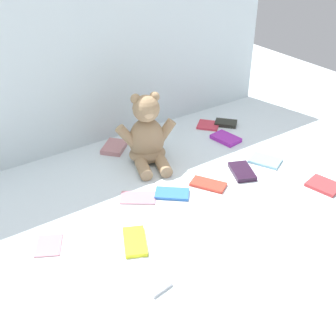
{
  "coord_description": "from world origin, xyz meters",
  "views": [
    {
      "loc": [
        -0.7,
        -1.15,
        0.91
      ],
      "look_at": [
        0.02,
        -0.1,
        0.1
      ],
      "focal_mm": 45.69,
      "sensor_mm": 36.0,
      "label": 1
    }
  ],
  "objects_px": {
    "book_case_3": "(138,197)",
    "book_case_12": "(49,245)",
    "book_case_0": "(208,184)",
    "book_case_5": "(324,185)",
    "teddy_bear": "(147,138)",
    "book_case_4": "(293,173)",
    "book_case_13": "(114,147)",
    "book_case_8": "(265,161)",
    "book_case_6": "(135,241)",
    "book_case_2": "(242,171)",
    "book_case_1": "(172,194)",
    "book_case_7": "(208,125)",
    "book_case_11": "(148,277)",
    "book_case_9": "(226,123)",
    "book_case_10": "(226,138)"
  },
  "relations": [
    {
      "from": "book_case_9",
      "to": "book_case_13",
      "type": "height_order",
      "value": "book_case_13"
    },
    {
      "from": "book_case_11",
      "to": "book_case_13",
      "type": "xyz_separation_m",
      "value": [
        0.28,
        0.71,
        0.0
      ]
    },
    {
      "from": "book_case_2",
      "to": "book_case_10",
      "type": "height_order",
      "value": "same"
    },
    {
      "from": "book_case_0",
      "to": "book_case_5",
      "type": "bearing_deg",
      "value": -66.57
    },
    {
      "from": "book_case_11",
      "to": "book_case_4",
      "type": "bearing_deg",
      "value": 2.13
    },
    {
      "from": "book_case_0",
      "to": "book_case_4",
      "type": "xyz_separation_m",
      "value": [
        0.32,
        -0.12,
        -0.0
      ]
    },
    {
      "from": "book_case_6",
      "to": "book_case_12",
      "type": "relative_size",
      "value": 1.35
    },
    {
      "from": "book_case_8",
      "to": "book_case_13",
      "type": "relative_size",
      "value": 1.01
    },
    {
      "from": "book_case_12",
      "to": "book_case_13",
      "type": "distance_m",
      "value": 0.62
    },
    {
      "from": "book_case_10",
      "to": "book_case_12",
      "type": "distance_m",
      "value": 0.92
    },
    {
      "from": "book_case_6",
      "to": "book_case_9",
      "type": "height_order",
      "value": "book_case_9"
    },
    {
      "from": "teddy_bear",
      "to": "book_case_12",
      "type": "relative_size",
      "value": 2.97
    },
    {
      "from": "book_case_8",
      "to": "book_case_11",
      "type": "bearing_deg",
      "value": 173.73
    },
    {
      "from": "book_case_3",
      "to": "book_case_2",
      "type": "bearing_deg",
      "value": -66.06
    },
    {
      "from": "book_case_1",
      "to": "book_case_2",
      "type": "distance_m",
      "value": 0.31
    },
    {
      "from": "book_case_3",
      "to": "book_case_10",
      "type": "relative_size",
      "value": 1.04
    },
    {
      "from": "teddy_bear",
      "to": "book_case_10",
      "type": "bearing_deg",
      "value": 11.32
    },
    {
      "from": "book_case_12",
      "to": "book_case_2",
      "type": "bearing_deg",
      "value": 26.33
    },
    {
      "from": "teddy_bear",
      "to": "book_case_2",
      "type": "height_order",
      "value": "teddy_bear"
    },
    {
      "from": "teddy_bear",
      "to": "book_case_2",
      "type": "distance_m",
      "value": 0.39
    },
    {
      "from": "book_case_9",
      "to": "book_case_13",
      "type": "bearing_deg",
      "value": -51.64
    },
    {
      "from": "book_case_6",
      "to": "book_case_9",
      "type": "relative_size",
      "value": 1.31
    },
    {
      "from": "teddy_bear",
      "to": "book_case_4",
      "type": "distance_m",
      "value": 0.59
    },
    {
      "from": "book_case_4",
      "to": "book_case_5",
      "type": "bearing_deg",
      "value": 163.05
    },
    {
      "from": "book_case_0",
      "to": "book_case_5",
      "type": "height_order",
      "value": "book_case_5"
    },
    {
      "from": "book_case_7",
      "to": "book_case_13",
      "type": "relative_size",
      "value": 0.81
    },
    {
      "from": "book_case_0",
      "to": "book_case_13",
      "type": "relative_size",
      "value": 1.07
    },
    {
      "from": "book_case_12",
      "to": "book_case_11",
      "type": "bearing_deg",
      "value": -29.2
    },
    {
      "from": "book_case_3",
      "to": "book_case_8",
      "type": "height_order",
      "value": "same"
    },
    {
      "from": "book_case_2",
      "to": "book_case_3",
      "type": "distance_m",
      "value": 0.43
    },
    {
      "from": "book_case_5",
      "to": "book_case_7",
      "type": "height_order",
      "value": "book_case_5"
    },
    {
      "from": "book_case_1",
      "to": "book_case_5",
      "type": "relative_size",
      "value": 1.08
    },
    {
      "from": "book_case_7",
      "to": "book_case_8",
      "type": "distance_m",
      "value": 0.38
    },
    {
      "from": "book_case_8",
      "to": "book_case_11",
      "type": "distance_m",
      "value": 0.78
    },
    {
      "from": "book_case_1",
      "to": "book_case_12",
      "type": "distance_m",
      "value": 0.47
    },
    {
      "from": "book_case_1",
      "to": "book_case_7",
      "type": "height_order",
      "value": "same"
    },
    {
      "from": "book_case_10",
      "to": "book_case_3",
      "type": "bearing_deg",
      "value": 7.75
    },
    {
      "from": "book_case_11",
      "to": "book_case_13",
      "type": "bearing_deg",
      "value": 60.21
    },
    {
      "from": "book_case_6",
      "to": "book_case_13",
      "type": "distance_m",
      "value": 0.6
    },
    {
      "from": "book_case_2",
      "to": "book_case_6",
      "type": "relative_size",
      "value": 0.98
    },
    {
      "from": "book_case_4",
      "to": "book_case_5",
      "type": "xyz_separation_m",
      "value": [
        0.02,
        -0.13,
        0.0
      ]
    },
    {
      "from": "book_case_1",
      "to": "book_case_12",
      "type": "xyz_separation_m",
      "value": [
        -0.47,
        -0.01,
        -0.0
      ]
    },
    {
      "from": "book_case_3",
      "to": "book_case_9",
      "type": "xyz_separation_m",
      "value": [
        0.65,
        0.27,
        0.0
      ]
    },
    {
      "from": "book_case_5",
      "to": "book_case_11",
      "type": "distance_m",
      "value": 0.78
    },
    {
      "from": "book_case_0",
      "to": "book_case_6",
      "type": "bearing_deg",
      "value": 165.6
    },
    {
      "from": "book_case_3",
      "to": "book_case_12",
      "type": "bearing_deg",
      "value": 134.88
    },
    {
      "from": "book_case_2",
      "to": "book_case_13",
      "type": "distance_m",
      "value": 0.55
    },
    {
      "from": "book_case_0",
      "to": "book_case_9",
      "type": "height_order",
      "value": "book_case_9"
    },
    {
      "from": "book_case_0",
      "to": "book_case_8",
      "type": "height_order",
      "value": "same"
    },
    {
      "from": "book_case_10",
      "to": "book_case_8",
      "type": "bearing_deg",
      "value": 85.26
    }
  ]
}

